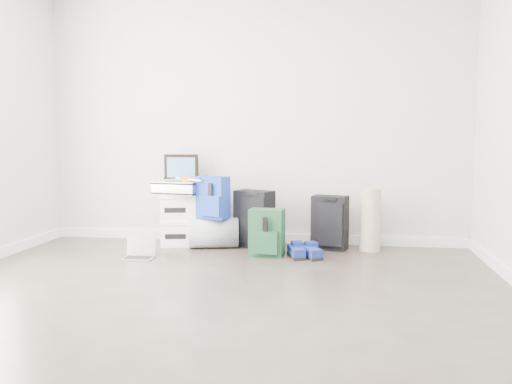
% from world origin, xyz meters
% --- Properties ---
extents(ground, '(5.00, 5.00, 0.00)m').
position_xyz_m(ground, '(0.00, 0.00, 0.00)').
color(ground, '#322B25').
rests_on(ground, ground).
extents(room_envelope, '(4.52, 5.02, 2.71)m').
position_xyz_m(room_envelope, '(0.00, 0.02, 1.72)').
color(room_envelope, silver).
rests_on(room_envelope, ground).
extents(boxes_stack, '(0.43, 0.38, 0.54)m').
position_xyz_m(boxes_stack, '(-0.75, 2.20, 0.27)').
color(boxes_stack, white).
rests_on(boxes_stack, ground).
extents(briefcase, '(0.51, 0.41, 0.13)m').
position_xyz_m(briefcase, '(-0.75, 2.20, 0.61)').
color(briefcase, '#B2B2B7').
rests_on(briefcase, boxes_stack).
extents(painting, '(0.37, 0.04, 0.27)m').
position_xyz_m(painting, '(-0.75, 2.30, 0.82)').
color(painting, black).
rests_on(painting, briefcase).
extents(drone, '(0.42, 0.42, 0.05)m').
position_xyz_m(drone, '(-0.67, 2.18, 0.70)').
color(drone, gold).
rests_on(drone, briefcase).
extents(duffel_bag, '(0.56, 0.41, 0.31)m').
position_xyz_m(duffel_bag, '(-0.36, 2.13, 0.15)').
color(duffel_bag, gray).
rests_on(duffel_bag, ground).
extents(blue_backpack, '(0.35, 0.31, 0.43)m').
position_xyz_m(blue_backpack, '(-0.36, 2.10, 0.52)').
color(blue_backpack, '#182E9C').
rests_on(blue_backpack, duffel_bag).
extents(large_suitcase, '(0.44, 0.37, 0.59)m').
position_xyz_m(large_suitcase, '(0.05, 2.21, 0.29)').
color(large_suitcase, black).
rests_on(large_suitcase, ground).
extents(green_backpack, '(0.34, 0.26, 0.45)m').
position_xyz_m(green_backpack, '(0.23, 1.84, 0.22)').
color(green_backpack, '#12321F').
rests_on(green_backpack, ground).
extents(carry_on, '(0.39, 0.30, 0.54)m').
position_xyz_m(carry_on, '(0.82, 2.23, 0.27)').
color(carry_on, black).
rests_on(carry_on, ground).
extents(shoes, '(0.36, 0.32, 0.10)m').
position_xyz_m(shoes, '(0.58, 1.81, 0.05)').
color(shoes, black).
rests_on(shoes, ground).
extents(rolled_rug, '(0.20, 0.20, 0.63)m').
position_xyz_m(rolled_rug, '(1.22, 2.23, 0.31)').
color(rolled_rug, tan).
rests_on(rolled_rug, ground).
extents(laptop, '(0.28, 0.21, 0.20)m').
position_xyz_m(laptop, '(-0.95, 1.56, 0.05)').
color(laptop, '#BCBCC1').
rests_on(laptop, ground).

